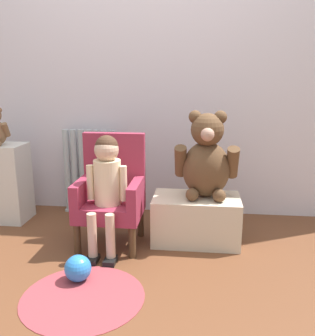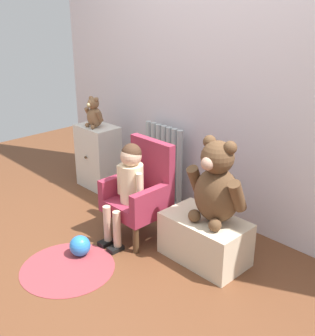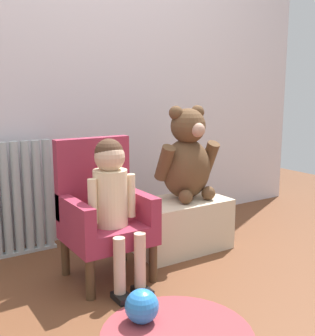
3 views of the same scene
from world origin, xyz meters
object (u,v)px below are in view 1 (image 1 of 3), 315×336
Objects in this scene: low_bench at (196,219)px; toy_ball at (78,268)px; small_dresser at (2,183)px; large_teddy_bear at (206,160)px; floor_rug at (83,297)px; child_figure at (106,177)px; child_armchair at (111,192)px; radiator at (90,172)px.

toy_ball is (-0.62, -0.58, -0.08)m from low_bench.
low_bench is (1.48, -0.22, -0.14)m from small_dresser.
small_dresser is 1.57m from large_teddy_bear.
toy_ball is (-0.07, 0.15, 0.07)m from floor_rug.
small_dresser is at bearing 156.16° from child_figure.
floor_rug is (0.93, -0.96, -0.29)m from small_dresser.
small_dresser is 1.05× the size of large_teddy_bear.
child_armchair is (0.92, -0.29, 0.05)m from small_dresser.
small_dresser is at bearing -159.45° from radiator.
child_armchair is 1.26× the size of low_bench.
child_armchair reaches higher than radiator.
large_teddy_bear reaches higher than child_armchair.
toy_ball is at bearing -77.58° from radiator.
large_teddy_bear reaches higher than toy_ball.
radiator is 4.65× the size of toy_ball.
radiator is at bearing 154.63° from large_teddy_bear.
radiator is 1.03m from large_teddy_bear.
child_armchair is 0.58m from toy_ball.
small_dresser is 0.95× the size of floor_rug.
child_armchair is 0.18m from child_figure.
child_figure is 0.73m from floor_rug.
large_teddy_bear is (0.61, 0.10, 0.21)m from child_armchair.
radiator is at bearing 102.42° from toy_ball.
child_figure reaches higher than toy_ball.
small_dresser is 1.03m from child_figure.
large_teddy_bear is at bearing 9.04° from child_armchair.
large_teddy_bear is at bearing 41.65° from toy_ball.
toy_ball is (0.23, -1.04, -0.26)m from radiator.
low_bench is (0.55, 0.19, -0.32)m from child_figure.
radiator is at bearing 104.25° from floor_rug.
large_teddy_bear is at bearing -25.37° from radiator.
floor_rug is (0.00, -0.55, -0.48)m from child_figure.
child_armchair is at bearing -60.42° from radiator.
low_bench is at bearing -8.45° from small_dresser.
small_dresser reaches higher than low_bench.
large_teddy_bear reaches higher than radiator.
large_teddy_bear is 3.89× the size of toy_ball.
child_figure is (0.00, -0.11, 0.13)m from child_armchair.
child_figure is 1.29× the size of low_bench.
child_figure is (0.30, -0.64, 0.14)m from radiator.
low_bench is at bearing -27.97° from radiator.
child_armchair reaches higher than floor_rug.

